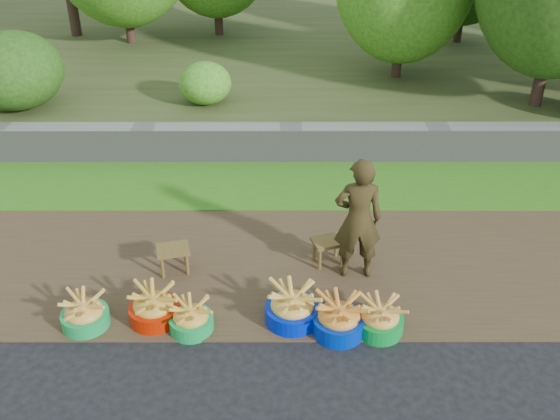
{
  "coord_description": "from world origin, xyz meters",
  "views": [
    {
      "loc": [
        -0.17,
        -4.62,
        4.28
      ],
      "look_at": [
        -0.17,
        1.3,
        0.75
      ],
      "focal_mm": 40.0,
      "sensor_mm": 36.0,
      "label": 1
    }
  ],
  "objects_px": {
    "basin_a": "(85,314)",
    "basin_d": "(292,307)",
    "stool_left": "(173,253)",
    "basin_c": "(191,318)",
    "vendor_woman": "(358,219)",
    "basin_e": "(339,318)",
    "basin_f": "(380,318)",
    "stool_right": "(328,245)",
    "basin_b": "(154,307)"
  },
  "relations": [
    {
      "from": "basin_a",
      "to": "basin_d",
      "type": "distance_m",
      "value": 2.1
    },
    {
      "from": "basin_a",
      "to": "stool_left",
      "type": "bearing_deg",
      "value": 49.85
    },
    {
      "from": "basin_c",
      "to": "vendor_woman",
      "type": "bearing_deg",
      "value": 27.97
    },
    {
      "from": "basin_c",
      "to": "vendor_woman",
      "type": "distance_m",
      "value": 2.06
    },
    {
      "from": "basin_a",
      "to": "basin_e",
      "type": "distance_m",
      "value": 2.56
    },
    {
      "from": "basin_f",
      "to": "basin_e",
      "type": "bearing_deg",
      "value": -177.45
    },
    {
      "from": "basin_a",
      "to": "vendor_woman",
      "type": "height_order",
      "value": "vendor_woman"
    },
    {
      "from": "basin_a",
      "to": "basin_c",
      "type": "distance_m",
      "value": 1.08
    },
    {
      "from": "basin_d",
      "to": "basin_f",
      "type": "relative_size",
      "value": 1.14
    },
    {
      "from": "basin_d",
      "to": "basin_e",
      "type": "xyz_separation_m",
      "value": [
        0.46,
        -0.16,
        -0.01
      ]
    },
    {
      "from": "basin_c",
      "to": "stool_left",
      "type": "xyz_separation_m",
      "value": [
        -0.31,
        0.97,
        0.12
      ]
    },
    {
      "from": "vendor_woman",
      "to": "stool_right",
      "type": "bearing_deg",
      "value": -37.3
    },
    {
      "from": "basin_b",
      "to": "basin_e",
      "type": "bearing_deg",
      "value": -5.45
    },
    {
      "from": "basin_e",
      "to": "stool_left",
      "type": "xyz_separation_m",
      "value": [
        -1.79,
        1.01,
        0.1
      ]
    },
    {
      "from": "basin_a",
      "to": "vendor_woman",
      "type": "relative_size",
      "value": 0.33
    },
    {
      "from": "basin_d",
      "to": "stool_left",
      "type": "distance_m",
      "value": 1.58
    },
    {
      "from": "basin_a",
      "to": "stool_left",
      "type": "xyz_separation_m",
      "value": [
        0.77,
        0.91,
        0.11
      ]
    },
    {
      "from": "basin_b",
      "to": "basin_f",
      "type": "relative_size",
      "value": 1.07
    },
    {
      "from": "basin_f",
      "to": "vendor_woman",
      "type": "height_order",
      "value": "vendor_woman"
    },
    {
      "from": "basin_f",
      "to": "stool_right",
      "type": "distance_m",
      "value": 1.24
    },
    {
      "from": "basin_d",
      "to": "basin_c",
      "type": "bearing_deg",
      "value": -173.18
    },
    {
      "from": "basin_c",
      "to": "basin_e",
      "type": "relative_size",
      "value": 0.84
    },
    {
      "from": "basin_d",
      "to": "stool_right",
      "type": "relative_size",
      "value": 1.31
    },
    {
      "from": "basin_d",
      "to": "basin_f",
      "type": "bearing_deg",
      "value": -9.18
    },
    {
      "from": "basin_b",
      "to": "vendor_woman",
      "type": "bearing_deg",
      "value": 20.11
    },
    {
      "from": "basin_e",
      "to": "stool_left",
      "type": "relative_size",
      "value": 1.28
    },
    {
      "from": "basin_f",
      "to": "stool_left",
      "type": "relative_size",
      "value": 1.17
    },
    {
      "from": "basin_f",
      "to": "stool_right",
      "type": "relative_size",
      "value": 1.14
    },
    {
      "from": "basin_d",
      "to": "stool_right",
      "type": "xyz_separation_m",
      "value": [
        0.43,
        1.01,
        0.09
      ]
    },
    {
      "from": "basin_f",
      "to": "stool_left",
      "type": "xyz_separation_m",
      "value": [
        -2.2,
        0.99,
        0.11
      ]
    },
    {
      "from": "basin_a",
      "to": "stool_left",
      "type": "distance_m",
      "value": 1.2
    },
    {
      "from": "basin_c",
      "to": "stool_left",
      "type": "bearing_deg",
      "value": 107.8
    },
    {
      "from": "basin_d",
      "to": "vendor_woman",
      "type": "bearing_deg",
      "value": 48.02
    },
    {
      "from": "stool_right",
      "to": "vendor_woman",
      "type": "distance_m",
      "value": 0.59
    },
    {
      "from": "stool_left",
      "to": "basin_e",
      "type": "bearing_deg",
      "value": -29.35
    },
    {
      "from": "vendor_woman",
      "to": "basin_a",
      "type": "bearing_deg",
      "value": 15.79
    },
    {
      "from": "basin_b",
      "to": "basin_c",
      "type": "xyz_separation_m",
      "value": [
        0.4,
        -0.14,
        -0.02
      ]
    },
    {
      "from": "basin_c",
      "to": "basin_e",
      "type": "distance_m",
      "value": 1.48
    },
    {
      "from": "basin_c",
      "to": "stool_left",
      "type": "relative_size",
      "value": 1.08
    },
    {
      "from": "basin_a",
      "to": "stool_right",
      "type": "height_order",
      "value": "basin_a"
    },
    {
      "from": "vendor_woman",
      "to": "basin_d",
      "type": "bearing_deg",
      "value": 46.7
    },
    {
      "from": "basin_a",
      "to": "basin_d",
      "type": "xyz_separation_m",
      "value": [
        2.1,
        0.07,
        0.02
      ]
    },
    {
      "from": "basin_c",
      "to": "stool_left",
      "type": "height_order",
      "value": "stool_left"
    },
    {
      "from": "basin_f",
      "to": "stool_left",
      "type": "height_order",
      "value": "basin_f"
    },
    {
      "from": "basin_b",
      "to": "basin_f",
      "type": "distance_m",
      "value": 2.29
    },
    {
      "from": "basin_b",
      "to": "stool_right",
      "type": "distance_m",
      "value": 2.1
    },
    {
      "from": "basin_b",
      "to": "basin_d",
      "type": "distance_m",
      "value": 1.41
    },
    {
      "from": "basin_a",
      "to": "basin_e",
      "type": "height_order",
      "value": "basin_e"
    },
    {
      "from": "basin_e",
      "to": "vendor_woman",
      "type": "height_order",
      "value": "vendor_woman"
    },
    {
      "from": "basin_a",
      "to": "basin_b",
      "type": "relative_size",
      "value": 0.93
    }
  ]
}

